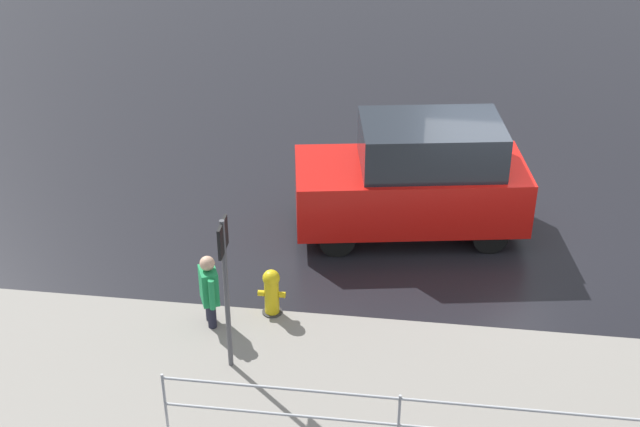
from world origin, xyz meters
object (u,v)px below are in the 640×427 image
at_px(pedestrian, 209,288).
at_px(sign_post, 225,274).
at_px(fire_hydrant, 272,293).
at_px(moving_hatchback, 416,179).

bearing_deg(pedestrian, sign_post, 118.84).
bearing_deg(pedestrian, fire_hydrant, -156.41).
bearing_deg(fire_hydrant, moving_hatchback, -126.44).
relative_size(moving_hatchback, sign_post, 1.72).
bearing_deg(moving_hatchback, fire_hydrant, 53.56).
distance_m(fire_hydrant, sign_post, 1.76).
relative_size(moving_hatchback, pedestrian, 3.39).
height_order(pedestrian, sign_post, sign_post).
relative_size(moving_hatchback, fire_hydrant, 5.15).
relative_size(fire_hydrant, pedestrian, 0.66).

